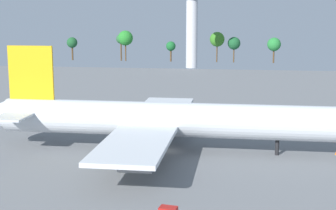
# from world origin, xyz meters

# --- Properties ---
(ground_plane) EXTENTS (263.39, 263.39, 0.00)m
(ground_plane) POSITION_xyz_m (0.00, 0.00, 0.00)
(ground_plane) COLOR slate
(cargo_airplane) EXTENTS (65.85, 51.94, 18.65)m
(cargo_airplane) POSITION_xyz_m (-0.32, 0.00, 5.68)
(cargo_airplane) COLOR silver
(cargo_airplane) RESTS_ON ground_plane
(safety_cone_nose) EXTENTS (0.50, 0.50, 0.71)m
(safety_cone_nose) POSITION_xyz_m (29.63, 1.67, 0.36)
(safety_cone_nose) COLOR orange
(safety_cone_nose) RESTS_ON ground_plane
(control_tower) EXTENTS (9.55, 9.55, 35.11)m
(control_tower) POSITION_xyz_m (-9.01, 135.95, 21.36)
(control_tower) COLOR silver
(control_tower) RESTS_ON ground_plane
(tree_line_backdrop) EXTENTS (160.76, 7.48, 15.14)m
(tree_line_backdrop) POSITION_xyz_m (2.32, 162.35, 10.20)
(tree_line_backdrop) COLOR #51381E
(tree_line_backdrop) RESTS_ON ground_plane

